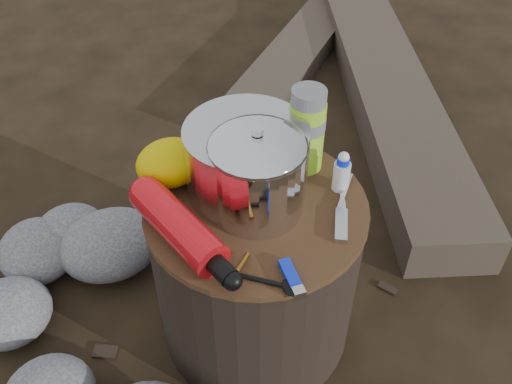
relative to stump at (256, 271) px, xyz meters
name	(u,v)px	position (x,y,z in m)	size (l,w,h in m)	color
ground	(256,323)	(0.00, 0.00, -0.22)	(60.00, 60.00, 0.00)	black
stump	(256,271)	(0.00, 0.00, 0.00)	(0.48, 0.48, 0.44)	black
rock_ring	(86,323)	(-0.41, 0.13, -0.14)	(0.38, 0.84, 0.17)	slate
log_main	(390,96)	(0.88, 0.68, -0.15)	(0.28, 1.66, 0.14)	#41372C
log_small	(294,57)	(0.69, 1.12, -0.17)	(0.22, 1.17, 0.10)	#41372C
foil_windscreen	(247,160)	(0.00, 0.06, 0.30)	(0.26, 0.26, 0.16)	silver
camping_pot	(257,172)	(0.00, 0.00, 0.32)	(0.20, 0.20, 0.20)	silver
fuel_bottle	(179,226)	(-0.18, -0.03, 0.26)	(0.08, 0.32, 0.08)	red
thermos	(306,130)	(0.16, 0.07, 0.32)	(0.08, 0.08, 0.20)	#93D727
travel_mug	(294,137)	(0.15, 0.12, 0.27)	(0.07, 0.07, 0.10)	black
stuff_sack	(170,163)	(-0.14, 0.15, 0.27)	(0.15, 0.12, 0.10)	#DEBF00
food_pouch	(226,139)	(0.00, 0.16, 0.29)	(0.11, 0.02, 0.13)	#111853
lighter	(290,274)	(-0.02, -0.20, 0.23)	(0.02, 0.09, 0.02)	#0F2ADA
multitool	(341,225)	(0.13, -0.13, 0.23)	(0.03, 0.09, 0.01)	silver
pot_grabber	(342,195)	(0.18, -0.05, 0.23)	(0.03, 0.12, 0.01)	silver
spork	(258,279)	(-0.08, -0.19, 0.23)	(0.03, 0.14, 0.01)	black
squeeze_bottle	(342,173)	(0.19, -0.03, 0.26)	(0.04, 0.04, 0.09)	silver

